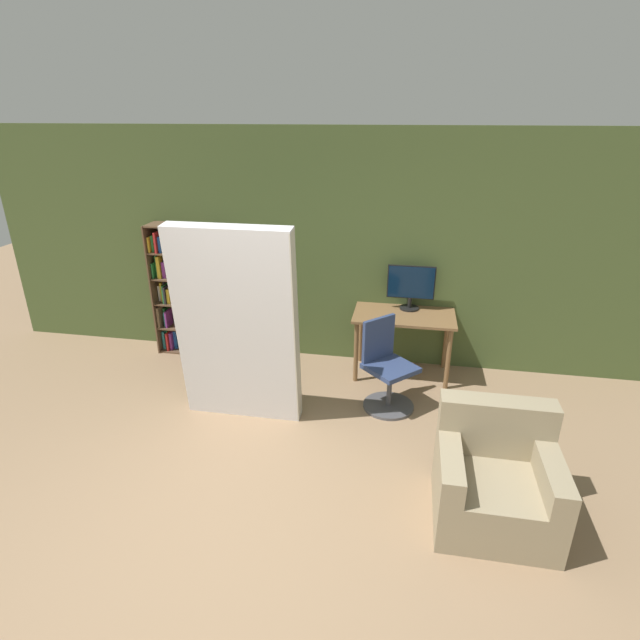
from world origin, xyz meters
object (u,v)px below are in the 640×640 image
monitor (411,285)px  bookshelf (179,288)px  office_chair (386,373)px  armchair (495,479)px  mattress_near (237,327)px

monitor → bookshelf: size_ratio=0.33×
monitor → office_chair: bearing=-101.9°
monitor → armchair: monitor is taller
armchair → monitor: bearing=106.9°
armchair → office_chair: bearing=122.4°
bookshelf → armchair: 4.19m
mattress_near → armchair: bearing=-22.0°
bookshelf → monitor: bearing=-0.0°
mattress_near → bookshelf: bearing=132.0°
office_chair → armchair: office_chair is taller
office_chair → bookshelf: (-2.61, 0.89, 0.44)m
monitor → bookshelf: bearing=180.0°
bookshelf → armchair: bookshelf is taller
monitor → armchair: size_ratio=0.62×
mattress_near → armchair: mattress_near is taller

